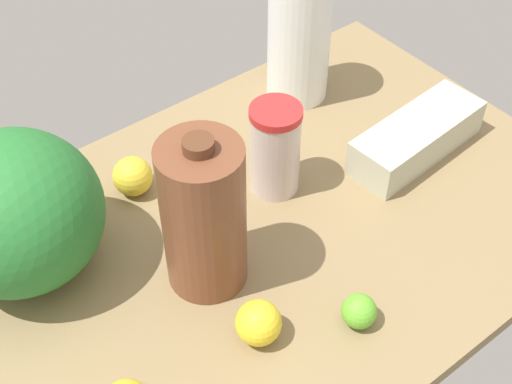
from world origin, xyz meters
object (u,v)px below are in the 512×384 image
at_px(egg_carton, 417,137).
at_px(lime_loose, 359,311).
at_px(milk_jug, 299,39).
at_px(watermelon, 16,212).
at_px(lemon_by_jug, 258,323).
at_px(chocolate_milk_jug, 204,217).
at_px(lemon_beside_bowl, 133,176).
at_px(tumbler_cup, 275,149).

height_order(egg_carton, lime_loose, egg_carton).
bearing_deg(milk_jug, watermelon, 7.81).
height_order(lime_loose, lemon_by_jug, lemon_by_jug).
relative_size(chocolate_milk_jug, lime_loose, 5.24).
relative_size(watermelon, egg_carton, 0.95).
xyz_separation_m(milk_jug, watermelon, (0.64, 0.09, -0.00)).
distance_m(milk_jug, lime_loose, 0.59).
xyz_separation_m(egg_carton, lemon_beside_bowl, (0.48, -0.24, -0.00)).
bearing_deg(lime_loose, lemon_beside_bowl, -75.02).
distance_m(egg_carton, lemon_by_jug, 0.51).
relative_size(milk_jug, watermelon, 1.03).
bearing_deg(egg_carton, tumbler_cup, -23.51).
bearing_deg(tumbler_cup, lemon_beside_bowl, -34.99).
xyz_separation_m(milk_jug, lemon_by_jug, (0.43, 0.42, -0.10)).
xyz_separation_m(watermelon, lemon_by_jug, (-0.21, 0.34, -0.09)).
bearing_deg(tumbler_cup, lemon_by_jug, 46.83).
bearing_deg(lime_loose, milk_jug, -120.92).
xyz_separation_m(tumbler_cup, lime_loose, (0.09, 0.31, -0.06)).
bearing_deg(tumbler_cup, milk_jug, -138.55).
relative_size(lime_loose, lemon_by_jug, 0.78).
height_order(chocolate_milk_jug, lemon_by_jug, chocolate_milk_jug).
relative_size(tumbler_cup, lemon_beside_bowl, 2.47).
distance_m(tumbler_cup, lemon_by_jug, 0.33).
bearing_deg(milk_jug, lemon_by_jug, 44.33).
distance_m(milk_jug, lemon_by_jug, 0.61).
bearing_deg(chocolate_milk_jug, lime_loose, 120.12).
bearing_deg(watermelon, lemon_beside_bowl, -168.13).
height_order(chocolate_milk_jug, lemon_beside_bowl, chocolate_milk_jug).
height_order(milk_jug, lemon_by_jug, milk_jug).
distance_m(chocolate_milk_jug, lemon_by_jug, 0.18).
distance_m(tumbler_cup, lime_loose, 0.33).
distance_m(milk_jug, chocolate_milk_jug, 0.51).
distance_m(egg_carton, lemon_beside_bowl, 0.53).
bearing_deg(chocolate_milk_jug, lemon_beside_bowl, -91.16).
distance_m(lime_loose, lemon_by_jug, 0.15).
distance_m(egg_carton, lime_loose, 0.42).
bearing_deg(egg_carton, chocolate_milk_jug, -4.55).
xyz_separation_m(egg_carton, tumbler_cup, (0.27, -0.09, 0.05)).
bearing_deg(lemon_by_jug, egg_carton, -163.79).
bearing_deg(chocolate_milk_jug, tumbler_cup, -156.71).
bearing_deg(watermelon, lime_loose, 130.02).
xyz_separation_m(tumbler_cup, lemon_beside_bowl, (0.21, -0.15, -0.05)).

